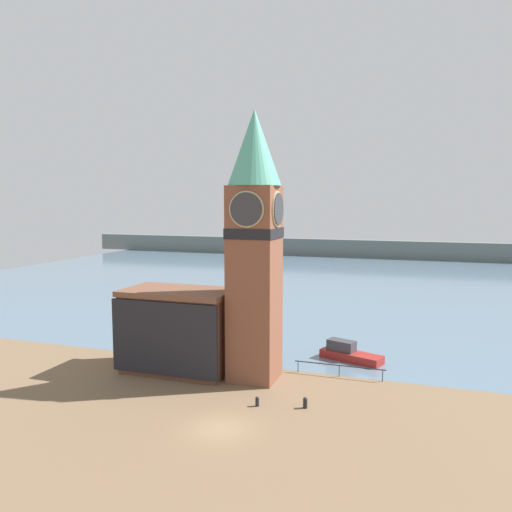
# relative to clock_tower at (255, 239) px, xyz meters

# --- Properties ---
(ground_plane) EXTENTS (160.00, 160.00, 0.00)m
(ground_plane) POSITION_rel_clock_tower_xyz_m (0.99, -10.26, -12.61)
(ground_plane) COLOR brown
(water) EXTENTS (160.00, 120.00, 0.00)m
(water) POSITION_rel_clock_tower_xyz_m (0.99, 63.08, -12.61)
(water) COLOR slate
(water) RESTS_ON ground_plane
(far_shoreline) EXTENTS (180.00, 3.00, 5.00)m
(far_shoreline) POSITION_rel_clock_tower_xyz_m (0.99, 103.08, -10.11)
(far_shoreline) COLOR slate
(far_shoreline) RESTS_ON water
(pier_railing) EXTENTS (8.27, 0.08, 1.09)m
(pier_railing) POSITION_rel_clock_tower_xyz_m (7.16, 2.83, -11.67)
(pier_railing) COLOR #232328
(pier_railing) RESTS_ON ground_plane
(clock_tower) EXTENTS (4.67, 4.67, 23.72)m
(clock_tower) POSITION_rel_clock_tower_xyz_m (0.00, 0.00, 0.00)
(clock_tower) COLOR brown
(clock_tower) RESTS_ON ground_plane
(pier_building) EXTENTS (10.33, 6.05, 7.69)m
(pier_building) POSITION_rel_clock_tower_xyz_m (-7.54, -0.13, -8.74)
(pier_building) COLOR brown
(pier_building) RESTS_ON ground_plane
(boat_near) EXTENTS (6.54, 3.90, 1.89)m
(boat_near) POSITION_rel_clock_tower_xyz_m (7.27, 7.96, -11.92)
(boat_near) COLOR maroon
(boat_near) RESTS_ON water
(mooring_bollard_near) EXTENTS (0.35, 0.35, 0.87)m
(mooring_bollard_near) POSITION_rel_clock_tower_xyz_m (5.80, -4.95, -12.14)
(mooring_bollard_near) COLOR black
(mooring_bollard_near) RESTS_ON ground_plane
(mooring_bollard_far) EXTENTS (0.31, 0.31, 0.77)m
(mooring_bollard_far) POSITION_rel_clock_tower_xyz_m (2.18, -5.79, -12.19)
(mooring_bollard_far) COLOR black
(mooring_bollard_far) RESTS_ON ground_plane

